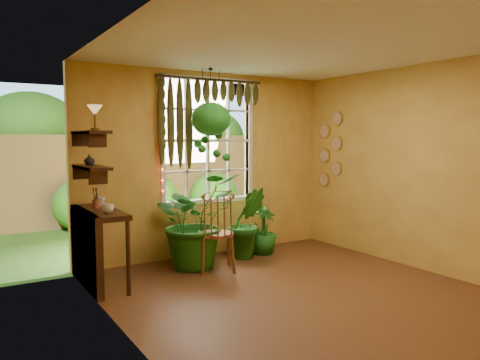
% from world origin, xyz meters
% --- Properties ---
extents(floor, '(4.50, 4.50, 0.00)m').
position_xyz_m(floor, '(0.00, 0.00, 0.00)').
color(floor, '#532917').
rests_on(floor, ground).
extents(ceiling, '(4.50, 4.50, 0.00)m').
position_xyz_m(ceiling, '(0.00, 0.00, 2.70)').
color(ceiling, white).
rests_on(ceiling, wall_back).
extents(wall_back, '(4.00, 0.00, 4.00)m').
position_xyz_m(wall_back, '(0.00, 2.25, 1.35)').
color(wall_back, gold).
rests_on(wall_back, floor).
extents(wall_left, '(0.00, 4.50, 4.50)m').
position_xyz_m(wall_left, '(-2.00, 0.00, 1.35)').
color(wall_left, gold).
rests_on(wall_left, floor).
extents(wall_right, '(0.00, 4.50, 4.50)m').
position_xyz_m(wall_right, '(2.00, 0.00, 1.35)').
color(wall_right, gold).
rests_on(wall_right, floor).
extents(window, '(1.52, 0.10, 1.86)m').
position_xyz_m(window, '(0.00, 2.28, 1.70)').
color(window, silver).
rests_on(window, wall_back).
extents(valance_vine, '(1.70, 0.12, 1.10)m').
position_xyz_m(valance_vine, '(-0.08, 2.16, 2.28)').
color(valance_vine, '#321B0D').
rests_on(valance_vine, window).
extents(string_lights, '(0.03, 0.03, 1.54)m').
position_xyz_m(string_lights, '(-0.76, 2.19, 1.75)').
color(string_lights, '#FF2633').
rests_on(string_lights, window).
extents(wall_plates, '(0.04, 0.32, 1.10)m').
position_xyz_m(wall_plates, '(1.98, 1.79, 1.55)').
color(wall_plates, beige).
rests_on(wall_plates, wall_right).
extents(counter_ledge, '(0.40, 1.20, 0.90)m').
position_xyz_m(counter_ledge, '(-1.91, 1.60, 0.55)').
color(counter_ledge, '#321B0D').
rests_on(counter_ledge, floor).
extents(shelf_lower, '(0.25, 0.90, 0.04)m').
position_xyz_m(shelf_lower, '(-1.88, 1.60, 1.40)').
color(shelf_lower, '#321B0D').
rests_on(shelf_lower, wall_left).
extents(shelf_upper, '(0.25, 0.90, 0.04)m').
position_xyz_m(shelf_upper, '(-1.88, 1.60, 1.80)').
color(shelf_upper, '#321B0D').
rests_on(shelf_upper, wall_left).
extents(backyard, '(14.00, 10.00, 12.00)m').
position_xyz_m(backyard, '(0.24, 6.87, 1.28)').
color(backyard, '#235418').
rests_on(backyard, ground).
extents(windsor_chair, '(0.60, 0.61, 1.23)m').
position_xyz_m(windsor_chair, '(-0.35, 1.38, 0.36)').
color(windsor_chair, brown).
rests_on(windsor_chair, floor).
extents(potted_plant_left, '(1.35, 1.24, 1.27)m').
position_xyz_m(potted_plant_left, '(-0.50, 1.72, 0.64)').
color(potted_plant_left, '#154913').
rests_on(potted_plant_left, floor).
extents(potted_plant_mid, '(0.67, 0.59, 1.03)m').
position_xyz_m(potted_plant_mid, '(0.35, 1.76, 0.52)').
color(potted_plant_mid, '#154913').
rests_on(potted_plant_mid, floor).
extents(potted_plant_right, '(0.55, 0.55, 0.75)m').
position_xyz_m(potted_plant_right, '(0.68, 1.82, 0.37)').
color(potted_plant_right, '#154913').
rests_on(potted_plant_right, floor).
extents(hanging_basket, '(0.55, 0.55, 1.31)m').
position_xyz_m(hanging_basket, '(-0.15, 1.89, 1.93)').
color(hanging_basket, black).
rests_on(hanging_basket, ceiling).
extents(cup_a, '(0.17, 0.17, 0.10)m').
position_xyz_m(cup_a, '(-1.78, 1.31, 0.95)').
color(cup_a, silver).
rests_on(cup_a, counter_ledge).
extents(cup_b, '(0.16, 0.16, 0.11)m').
position_xyz_m(cup_b, '(-1.72, 1.85, 0.96)').
color(cup_b, beige).
rests_on(cup_b, counter_ledge).
extents(brush_jar, '(0.09, 0.09, 0.31)m').
position_xyz_m(brush_jar, '(-1.80, 1.73, 1.02)').
color(brush_jar, brown).
rests_on(brush_jar, counter_ledge).
extents(shelf_vase, '(0.15, 0.15, 0.13)m').
position_xyz_m(shelf_vase, '(-1.87, 1.70, 1.48)').
color(shelf_vase, '#B2AD99').
rests_on(shelf_vase, shelf_lower).
extents(tiffany_lamp, '(0.17, 0.17, 0.29)m').
position_xyz_m(tiffany_lamp, '(-1.86, 1.44, 2.03)').
color(tiffany_lamp, brown).
rests_on(tiffany_lamp, shelf_upper).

